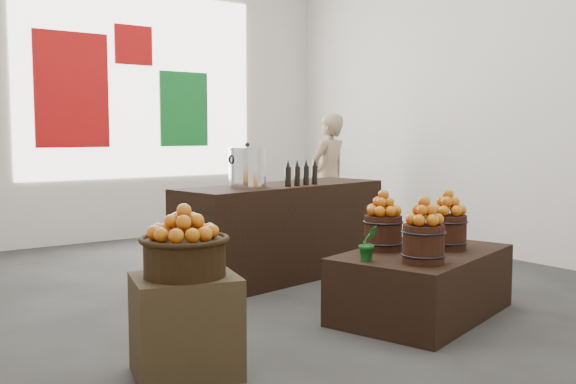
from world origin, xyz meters
TOP-DOWN VIEW (x-y plane):
  - ground at (0.00, 0.00)m, footprint 7.00×7.00m
  - back_wall at (0.00, 3.50)m, footprint 6.00×0.04m
  - back_opening at (0.30, 3.48)m, footprint 3.20×0.02m
  - deco_red_left at (-0.60, 3.47)m, footprint 0.90×0.04m
  - deco_green_right at (0.90, 3.47)m, footprint 0.70×0.04m
  - deco_red_upper at (0.20, 3.47)m, footprint 0.50×0.04m
  - crate at (-1.44, -1.25)m, footprint 0.67×0.60m
  - wicker_basket at (-1.44, -1.25)m, footprint 0.46×0.46m
  - apples_in_basket at (-1.44, -1.25)m, footprint 0.36×0.36m
  - display_table at (0.56, -1.19)m, footprint 1.61×1.25m
  - apple_bucket_front_left at (0.22, -1.50)m, footprint 0.28×0.28m
  - apples_in_bucket_front_left at (0.22, -1.50)m, footprint 0.21×0.21m
  - apple_bucket_front_right at (0.76, -1.24)m, footprint 0.28×0.28m
  - apples_in_bucket_front_right at (0.76, -1.24)m, footprint 0.21×0.21m
  - apple_bucket_rear at (0.34, -0.98)m, footprint 0.28×0.28m
  - apples_in_bucket_rear at (0.34, -0.98)m, footprint 0.21×0.21m
  - herb_garnish_right at (0.93, -0.94)m, footprint 0.27×0.24m
  - herb_garnish_left at (-0.03, -1.22)m, footprint 0.15×0.13m
  - counter at (0.45, 0.49)m, footprint 2.26×1.05m
  - stock_pot_left at (0.01, 0.41)m, footprint 0.34×0.34m
  - oil_cruets at (0.48, 0.27)m, footprint 0.32×0.11m
  - shopper at (2.06, 1.79)m, footprint 0.66×0.51m

SIDE VIEW (x-z plane):
  - ground at x=0.00m, z-range 0.00..0.00m
  - display_table at x=0.56m, z-range 0.00..0.49m
  - crate at x=-1.44m, z-range 0.00..0.58m
  - counter at x=0.45m, z-range 0.00..0.89m
  - herb_garnish_left at x=-0.03m, z-range 0.49..0.74m
  - apple_bucket_front_left at x=0.22m, z-range 0.49..0.75m
  - apple_bucket_front_right at x=0.76m, z-range 0.49..0.75m
  - apple_bucket_rear at x=0.34m, z-range 0.49..0.75m
  - herb_garnish_right at x=0.93m, z-range 0.49..0.79m
  - wicker_basket at x=-1.44m, z-range 0.58..0.78m
  - shopper at x=2.06m, z-range 0.00..1.62m
  - apples_in_bucket_front_left at x=0.22m, z-range 0.75..0.95m
  - apples_in_bucket_front_right at x=0.76m, z-range 0.75..0.95m
  - apples_in_bucket_rear at x=0.34m, z-range 0.75..0.95m
  - apples_in_basket at x=-1.44m, z-range 0.78..0.98m
  - oil_cruets at x=0.48m, z-range 0.89..1.14m
  - stock_pot_left at x=0.01m, z-range 0.89..1.23m
  - deco_green_right at x=0.90m, z-range 1.20..2.20m
  - deco_red_left at x=-0.60m, z-range 1.20..2.60m
  - back_wall at x=0.00m, z-range 0.00..4.00m
  - back_opening at x=0.30m, z-range 0.80..3.20m
  - deco_red_upper at x=0.20m, z-range 2.25..2.75m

